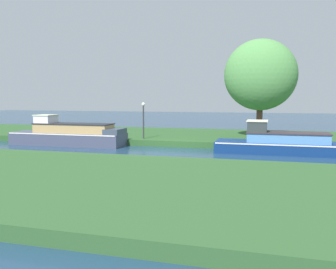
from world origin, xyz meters
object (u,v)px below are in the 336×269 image
at_px(navy_narrowboat, 285,144).
at_px(lamp_post, 143,115).
at_px(slate_barge, 69,135).
at_px(mooring_post_near, 98,132).
at_px(willow_tree_left, 260,75).

relative_size(navy_narrowboat, lamp_post, 3.25).
bearing_deg(navy_narrowboat, slate_barge, -180.00).
bearing_deg(mooring_post_near, willow_tree_left, 17.88).
relative_size(slate_barge, willow_tree_left, 1.16).
bearing_deg(slate_barge, mooring_post_near, 37.24).
distance_m(lamp_post, mooring_post_near, 3.37).
xyz_separation_m(navy_narrowboat, willow_tree_left, (-1.58, 4.60, 4.16)).
height_order(willow_tree_left, mooring_post_near, willow_tree_left).
xyz_separation_m(willow_tree_left, mooring_post_near, (-10.65, -3.44, -3.92)).
height_order(slate_barge, mooring_post_near, slate_barge).
xyz_separation_m(lamp_post, mooring_post_near, (-3.11, -0.56, -1.18)).
height_order(navy_narrowboat, lamp_post, lamp_post).
height_order(navy_narrowboat, mooring_post_near, navy_narrowboat).
xyz_separation_m(navy_narrowboat, mooring_post_near, (-12.23, 1.16, 0.24)).
height_order(navy_narrowboat, willow_tree_left, willow_tree_left).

